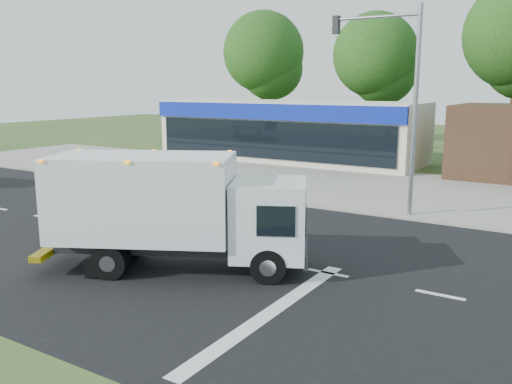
% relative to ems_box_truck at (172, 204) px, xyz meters
% --- Properties ---
extents(ground, '(120.00, 120.00, 0.00)m').
position_rel_ems_box_truck_xyz_m(ground, '(0.84, 1.93, -1.85)').
color(ground, '#385123').
rests_on(ground, ground).
extents(road_asphalt, '(60.00, 14.00, 0.02)m').
position_rel_ems_box_truck_xyz_m(road_asphalt, '(0.84, 1.93, -1.85)').
color(road_asphalt, black).
rests_on(road_asphalt, ground).
extents(sidewalk, '(60.00, 2.40, 0.12)m').
position_rel_ems_box_truck_xyz_m(sidewalk, '(0.84, 10.13, -1.79)').
color(sidewalk, gray).
rests_on(sidewalk, ground).
extents(parking_apron, '(60.00, 9.00, 0.02)m').
position_rel_ems_box_truck_xyz_m(parking_apron, '(0.84, 15.93, -1.84)').
color(parking_apron, gray).
rests_on(parking_apron, ground).
extents(lane_markings, '(55.20, 7.00, 0.01)m').
position_rel_ems_box_truck_xyz_m(lane_markings, '(2.19, 0.58, -1.84)').
color(lane_markings, silver).
rests_on(lane_markings, road_asphalt).
extents(ems_box_truck, '(7.48, 5.25, 3.21)m').
position_rel_ems_box_truck_xyz_m(ems_box_truck, '(0.00, 0.00, 0.00)').
color(ems_box_truck, black).
rests_on(ems_box_truck, ground).
extents(emergency_worker, '(0.82, 0.67, 2.04)m').
position_rel_ems_box_truck_xyz_m(emergency_worker, '(-6.00, 1.05, -0.86)').
color(emergency_worker, tan).
rests_on(emergency_worker, ground).
extents(retail_strip_mall, '(18.00, 6.20, 4.00)m').
position_rel_ems_box_truck_xyz_m(retail_strip_mall, '(-8.16, 21.86, 0.16)').
color(retail_strip_mall, beige).
rests_on(retail_strip_mall, ground).
extents(traffic_signal_pole, '(3.51, 0.25, 8.00)m').
position_rel_ems_box_truck_xyz_m(traffic_signal_pole, '(3.19, 9.53, 3.07)').
color(traffic_signal_pole, gray).
rests_on(traffic_signal_pole, ground).
extents(background_trees, '(36.77, 7.39, 12.10)m').
position_rel_ems_box_truck_xyz_m(background_trees, '(-0.01, 30.09, 5.53)').
color(background_trees, '#332114').
rests_on(background_trees, ground).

